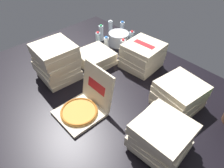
% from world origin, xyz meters
% --- Properties ---
extents(ground_plane, '(3.20, 2.40, 0.02)m').
position_xyz_m(ground_plane, '(0.00, 0.00, -0.01)').
color(ground_plane, black).
extents(open_pizza_box, '(0.39, 0.48, 0.41)m').
position_xyz_m(open_pizza_box, '(-0.01, -0.25, 0.08)').
color(open_pizza_box, beige).
rests_on(open_pizza_box, ground_plane).
extents(pizza_stack_center_far, '(0.43, 0.44, 0.41)m').
position_xyz_m(pizza_stack_center_far, '(-0.62, -0.14, 0.21)').
color(pizza_stack_center_far, beige).
rests_on(pizza_stack_center_far, ground_plane).
extents(pizza_stack_center_near, '(0.44, 0.44, 0.15)m').
position_xyz_m(pizza_stack_center_near, '(-0.55, 0.33, 0.08)').
color(pizza_stack_center_near, beige).
rests_on(pizza_stack_center_near, ground_plane).
extents(pizza_stack_left_near, '(0.46, 0.45, 0.31)m').
position_xyz_m(pizza_stack_left_near, '(0.71, -0.04, 0.15)').
color(pizza_stack_left_near, beige).
rests_on(pizza_stack_left_near, ground_plane).
extents(pizza_stack_right_near, '(0.43, 0.45, 0.26)m').
position_xyz_m(pizza_stack_right_near, '(0.53, 0.47, 0.13)').
color(pizza_stack_right_near, beige).
rests_on(pizza_stack_right_near, ground_plane).
extents(pizza_stack_left_far, '(0.44, 0.44, 0.31)m').
position_xyz_m(pizza_stack_left_far, '(-0.12, 0.68, 0.15)').
color(pizza_stack_left_far, beige).
rests_on(pizza_stack_left_far, ground_plane).
extents(ice_bucket, '(0.28, 0.28, 0.17)m').
position_xyz_m(ice_bucket, '(-0.68, 0.85, 0.08)').
color(ice_bucket, '#B7BABF').
rests_on(ice_bucket, ground_plane).
extents(water_bottle_0, '(0.06, 0.06, 0.23)m').
position_xyz_m(water_bottle_0, '(-0.92, 0.74, 0.11)').
color(water_bottle_0, white).
rests_on(water_bottle_0, ground_plane).
extents(water_bottle_1, '(0.06, 0.06, 0.23)m').
position_xyz_m(water_bottle_1, '(-0.63, 0.58, 0.11)').
color(water_bottle_1, white).
rests_on(water_bottle_1, ground_plane).
extents(water_bottle_2, '(0.06, 0.06, 0.23)m').
position_xyz_m(water_bottle_2, '(-0.80, 1.04, 0.11)').
color(water_bottle_2, white).
rests_on(water_bottle_2, ground_plane).
extents(water_bottle_3, '(0.06, 0.06, 0.23)m').
position_xyz_m(water_bottle_3, '(-0.44, 0.69, 0.11)').
color(water_bottle_3, white).
rests_on(water_bottle_3, ground_plane).
extents(water_bottle_4, '(0.06, 0.06, 0.23)m').
position_xyz_m(water_bottle_4, '(-0.80, 0.58, 0.11)').
color(water_bottle_4, silver).
rests_on(water_bottle_4, ground_plane).
extents(water_bottle_5, '(0.06, 0.06, 0.23)m').
position_xyz_m(water_bottle_5, '(-0.94, 0.94, 0.11)').
color(water_bottle_5, white).
rests_on(water_bottle_5, ground_plane).
extents(water_bottle_6, '(0.06, 0.06, 0.23)m').
position_xyz_m(water_bottle_6, '(-0.52, 0.93, 0.11)').
color(water_bottle_6, silver).
rests_on(water_bottle_6, ground_plane).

